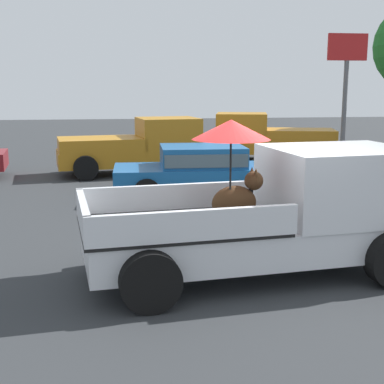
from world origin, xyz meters
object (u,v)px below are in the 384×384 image
pickup_truck_far (139,147)px  parked_sedan_far (200,169)px  pickup_truck_main (283,211)px  pickup_truck_red (267,137)px  motel_sign (346,73)px

pickup_truck_far → parked_sedan_far: (1.38, -4.14, -0.13)m
pickup_truck_main → pickup_truck_red: size_ratio=1.03×
pickup_truck_main → pickup_truck_red: (3.33, 12.45, -0.09)m
pickup_truck_red → parked_sedan_far: (-3.69, -6.67, -0.13)m
pickup_truck_far → motel_sign: (7.22, 0.42, 2.38)m
motel_sign → parked_sedan_far: bearing=-142.0°
motel_sign → pickup_truck_red: bearing=135.4°
pickup_truck_main → pickup_truck_far: pickup_truck_main is taller
pickup_truck_red → parked_sedan_far: size_ratio=1.17×
parked_sedan_far → pickup_truck_main: bearing=95.6°
pickup_truck_far → pickup_truck_main: bearing=-87.8°
pickup_truck_far → parked_sedan_far: size_ratio=1.15×
pickup_truck_red → parked_sedan_far: bearing=75.1°
pickup_truck_far → motel_sign: 7.61m
pickup_truck_far → motel_sign: motel_sign is taller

